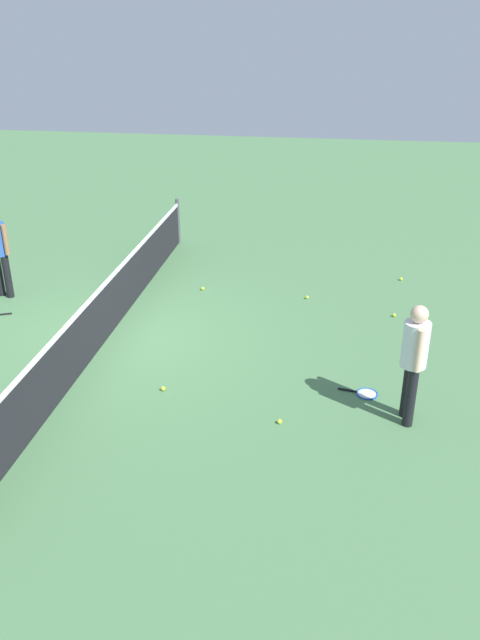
{
  "coord_description": "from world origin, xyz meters",
  "views": [
    {
      "loc": [
        -9.27,
        -3.72,
        4.96
      ],
      "look_at": [
        -0.9,
        -2.41,
        0.9
      ],
      "focal_mm": 35.75,
      "sensor_mm": 36.0,
      "label": 1
    }
  ],
  "objects_px": {
    "tennis_racket_near_player": "(365,393)",
    "tennis_ball_stray_right": "(307,297)",
    "tennis_ball_baseline": "(203,289)",
    "tennis_ball_near_player": "(401,279)",
    "tennis_ball_midcourt": "(163,389)",
    "player_near_side": "(414,355)",
    "tennis_ball_stray_left": "(394,315)",
    "tennis_ball_by_net": "(280,422)"
  },
  "relations": [
    {
      "from": "tennis_ball_by_net",
      "to": "tennis_racket_near_player",
      "type": "bearing_deg",
      "value": -51.24
    },
    {
      "from": "tennis_racket_near_player",
      "to": "tennis_ball_stray_right",
      "type": "xyz_separation_m",
      "value": [
        3.31,
        1.04,
        0.02
      ]
    },
    {
      "from": "tennis_racket_near_player",
      "to": "tennis_ball_midcourt",
      "type": "bearing_deg",
      "value": 96.98
    },
    {
      "from": "player_near_side",
      "to": "tennis_ball_midcourt",
      "type": "distance_m",
      "value": 3.59
    },
    {
      "from": "player_near_side",
      "to": "tennis_ball_stray_right",
      "type": "relative_size",
      "value": 25.76
    },
    {
      "from": "tennis_ball_baseline",
      "to": "tennis_ball_stray_left",
      "type": "xyz_separation_m",
      "value": [
        -0.68,
        -3.7,
        0.0
      ]
    },
    {
      "from": "tennis_ball_baseline",
      "to": "tennis_ball_stray_left",
      "type": "distance_m",
      "value": 3.77
    },
    {
      "from": "player_near_side",
      "to": "tennis_ball_midcourt",
      "type": "height_order",
      "value": "player_near_side"
    },
    {
      "from": "tennis_ball_by_net",
      "to": "tennis_ball_midcourt",
      "type": "distance_m",
      "value": 1.86
    },
    {
      "from": "tennis_ball_baseline",
      "to": "tennis_ball_stray_right",
      "type": "relative_size",
      "value": 1.0
    },
    {
      "from": "tennis_ball_near_player",
      "to": "tennis_ball_stray_left",
      "type": "distance_m",
      "value": 1.84
    },
    {
      "from": "tennis_ball_stray_left",
      "to": "tennis_ball_stray_right",
      "type": "distance_m",
      "value": 1.71
    },
    {
      "from": "tennis_racket_near_player",
      "to": "tennis_ball_stray_right",
      "type": "relative_size",
      "value": 9.14
    },
    {
      "from": "tennis_ball_near_player",
      "to": "tennis_ball_stray_left",
      "type": "relative_size",
      "value": 1.0
    },
    {
      "from": "tennis_ball_by_net",
      "to": "tennis_ball_stray_right",
      "type": "height_order",
      "value": "same"
    },
    {
      "from": "tennis_racket_near_player",
      "to": "tennis_ball_near_player",
      "type": "bearing_deg",
      "value": -10.25
    },
    {
      "from": "tennis_racket_near_player",
      "to": "tennis_ball_stray_left",
      "type": "xyz_separation_m",
      "value": [
        2.74,
        -0.58,
        0.02
      ]
    },
    {
      "from": "tennis_ball_baseline",
      "to": "tennis_ball_stray_right",
      "type": "xyz_separation_m",
      "value": [
        -0.12,
        -2.09,
        0.0
      ]
    },
    {
      "from": "tennis_racket_near_player",
      "to": "tennis_ball_baseline",
      "type": "height_order",
      "value": "tennis_ball_baseline"
    },
    {
      "from": "tennis_ball_baseline",
      "to": "tennis_ball_by_net",
      "type": "bearing_deg",
      "value": -155.64
    },
    {
      "from": "player_near_side",
      "to": "tennis_ball_midcourt",
      "type": "xyz_separation_m",
      "value": [
        0.22,
        3.45,
        -0.98
      ]
    },
    {
      "from": "tennis_ball_near_player",
      "to": "tennis_ball_midcourt",
      "type": "bearing_deg",
      "value": 142.71
    },
    {
      "from": "tennis_racket_near_player",
      "to": "tennis_ball_midcourt",
      "type": "distance_m",
      "value": 2.94
    },
    {
      "from": "tennis_ball_by_net",
      "to": "tennis_ball_stray_left",
      "type": "height_order",
      "value": "same"
    },
    {
      "from": "tennis_ball_near_player",
      "to": "tennis_ball_stray_left",
      "type": "height_order",
      "value": "same"
    },
    {
      "from": "tennis_racket_near_player",
      "to": "tennis_ball_stray_right",
      "type": "height_order",
      "value": "tennis_ball_stray_right"
    },
    {
      "from": "player_near_side",
      "to": "tennis_ball_near_player",
      "type": "xyz_separation_m",
      "value": [
        5.14,
        -0.3,
        -0.98
      ]
    },
    {
      "from": "tennis_racket_near_player",
      "to": "tennis_ball_stray_right",
      "type": "bearing_deg",
      "value": 17.42
    },
    {
      "from": "tennis_racket_near_player",
      "to": "tennis_ball_baseline",
      "type": "relative_size",
      "value": 9.14
    },
    {
      "from": "player_near_side",
      "to": "tennis_ball_stray_right",
      "type": "distance_m",
      "value": 4.3
    },
    {
      "from": "tennis_ball_midcourt",
      "to": "tennis_ball_baseline",
      "type": "xyz_separation_m",
      "value": [
        3.78,
        0.2,
        0.0
      ]
    },
    {
      "from": "tennis_ball_baseline",
      "to": "tennis_ball_midcourt",
      "type": "bearing_deg",
      "value": -176.9
    },
    {
      "from": "tennis_racket_near_player",
      "to": "tennis_ball_by_net",
      "type": "distance_m",
      "value": 1.48
    },
    {
      "from": "tennis_ball_by_net",
      "to": "tennis_ball_stray_left",
      "type": "bearing_deg",
      "value": -25.26
    },
    {
      "from": "player_near_side",
      "to": "tennis_ball_stray_right",
      "type": "bearing_deg",
      "value": 21.92
    },
    {
      "from": "tennis_ball_stray_left",
      "to": "tennis_ball_stray_right",
      "type": "height_order",
      "value": "same"
    },
    {
      "from": "tennis_ball_near_player",
      "to": "tennis_ball_baseline",
      "type": "distance_m",
      "value": 4.11
    },
    {
      "from": "tennis_ball_stray_right",
      "to": "tennis_ball_by_net",
      "type": "bearing_deg",
      "value": 178.42
    },
    {
      "from": "player_near_side",
      "to": "tennis_ball_stray_left",
      "type": "height_order",
      "value": "player_near_side"
    },
    {
      "from": "tennis_racket_near_player",
      "to": "tennis_ball_baseline",
      "type": "bearing_deg",
      "value": 42.38
    },
    {
      "from": "tennis_ball_near_player",
      "to": "tennis_ball_stray_right",
      "type": "xyz_separation_m",
      "value": [
        -1.25,
        1.86,
        0.0
      ]
    },
    {
      "from": "tennis_ball_stray_right",
      "to": "player_near_side",
      "type": "bearing_deg",
      "value": -158.08
    }
  ]
}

